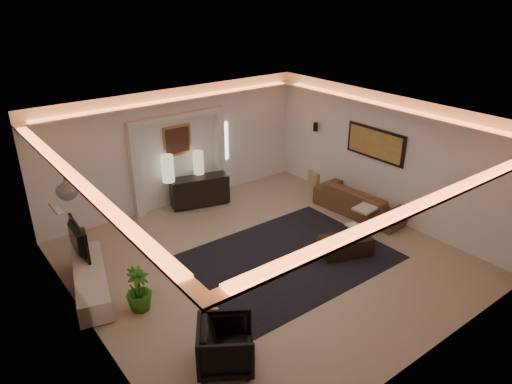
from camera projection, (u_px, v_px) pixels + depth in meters
floor at (266, 261)px, 9.52m from camera, size 7.00×7.00×0.00m
ceiling at (268, 121)px, 8.33m from camera, size 7.00×7.00×0.00m
wall_back at (177, 148)px, 11.46m from camera, size 7.00×0.00×7.00m
wall_front at (428, 280)px, 6.39m from camera, size 7.00×0.00×7.00m
wall_left at (82, 255)px, 6.98m from camera, size 0.00×7.00×7.00m
wall_right at (385, 157)px, 10.86m from camera, size 0.00×7.00×7.00m
cove_soffit at (267, 136)px, 8.45m from camera, size 7.00×7.00×0.04m
daylight_slit at (224, 142)px, 12.24m from camera, size 0.25×0.03×1.00m
area_rug at (288, 258)px, 9.59m from camera, size 4.00×3.00×0.01m
pilaster_left at (136, 173)px, 10.89m from camera, size 0.22×0.20×2.20m
pilaster_right at (219, 153)px, 12.17m from camera, size 0.22×0.20×2.20m
alcove_header at (177, 117)px, 11.06m from camera, size 2.52×0.20×0.12m
painting_frame at (177, 140)px, 11.36m from camera, size 0.74×0.04×0.74m
painting_canvas at (178, 141)px, 11.34m from camera, size 0.62×0.02×0.62m
art_panel_frame at (375, 144)px, 10.96m from camera, size 0.04×1.64×0.74m
art_panel_gold at (375, 144)px, 10.95m from camera, size 0.02×1.50×0.62m
wall_sconce at (315, 127)px, 12.30m from camera, size 0.12×0.12×0.22m
wall_niche at (56, 209)px, 7.95m from camera, size 0.10×0.55×0.04m
console at (200, 190)px, 11.72m from camera, size 1.49×0.80×0.71m
lamp_left at (168, 168)px, 11.20m from camera, size 0.33×0.33×0.66m
lamp_right at (198, 161)px, 11.67m from camera, size 0.31×0.31×0.58m
media_ledge at (91, 280)px, 8.50m from camera, size 1.08×2.21×0.40m
tv at (73, 239)px, 8.81m from camera, size 1.08×0.19×0.62m
figurine at (83, 234)px, 9.22m from camera, size 0.12×0.12×0.33m
ginger_jar at (67, 188)px, 8.19m from camera, size 0.49×0.49×0.40m
plant at (139, 290)px, 7.96m from camera, size 0.62×0.62×0.79m
sofa at (361, 200)px, 11.34m from camera, size 2.34×1.08×0.67m
throw_blanket at (365, 208)px, 10.45m from camera, size 0.52×0.45×0.05m
throw_pillow at (314, 178)px, 12.04m from camera, size 0.13×0.35×0.34m
coffee_table at (346, 245)px, 9.67m from camera, size 1.14×0.87×0.38m
bowl at (325, 240)px, 9.37m from camera, size 0.43×0.43×0.08m
magazine at (352, 224)px, 10.04m from camera, size 0.28×0.22×0.03m
armchair at (226, 346)px, 6.77m from camera, size 1.12×1.11×0.74m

